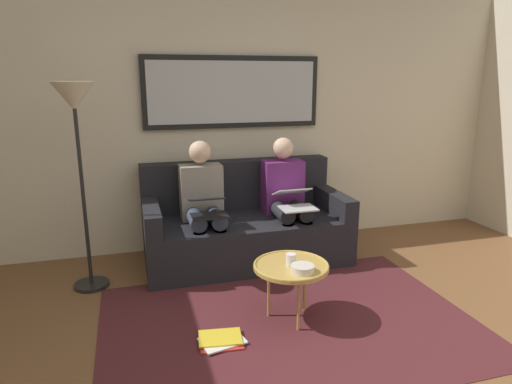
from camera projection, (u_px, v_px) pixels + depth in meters
The scene contains 13 objects.
wall_rear at pixel (231, 117), 4.49m from camera, with size 6.00×0.12×2.60m, color beige.
area_rug at pixel (289, 322), 3.19m from camera, with size 2.60×1.80×0.01m, color #4C1E23.
couch at pixel (244, 226), 4.29m from camera, with size 1.86×0.90×0.90m.
framed_mirror at pixel (233, 92), 4.35m from camera, with size 1.74×0.05×0.69m.
coffee_table at pixel (291, 267), 3.14m from camera, with size 0.53×0.53×0.43m.
cup at pixel (291, 260), 3.11m from camera, with size 0.07×0.07×0.09m, color silver.
bowl at pixel (303, 269), 3.01m from camera, with size 0.16×0.16×0.05m, color beige.
person_left at pixel (286, 195), 4.26m from camera, with size 0.38×0.58×1.14m.
laptop_silver at pixel (295, 199), 4.04m from camera, with size 0.31×0.39×0.17m.
person_right at pixel (203, 201), 4.05m from camera, with size 0.38×0.58×1.14m.
laptop_black at pixel (208, 206), 3.81m from camera, with size 0.30×0.34×0.14m.
magazine_stack at pixel (221, 340), 2.94m from camera, with size 0.32×0.27×0.03m.
standing_lamp at pixel (76, 120), 3.41m from camera, with size 0.32×0.32×1.66m.
Camera 1 is at (1.02, 1.83, 1.69)m, focal length 31.55 mm.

